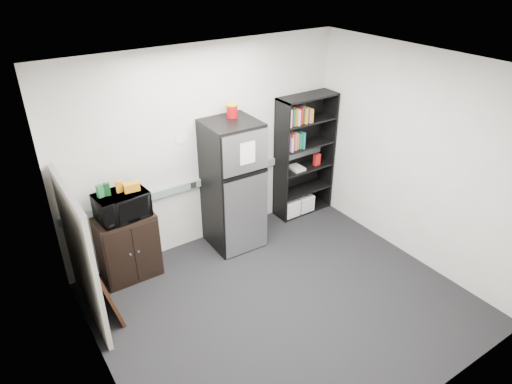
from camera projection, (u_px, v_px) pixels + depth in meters
floor at (283, 303)px, 5.34m from camera, size 4.00×4.00×0.00m
wall_back at (206, 148)px, 5.97m from camera, size 4.00×0.02×2.70m
wall_right at (415, 159)px, 5.67m from camera, size 0.02×3.50×2.70m
wall_left at (92, 272)px, 3.72m from camera, size 0.02×3.50×2.70m
ceiling at (292, 72)px, 4.05m from camera, size 4.00×3.50×0.02m
electrical_raceway at (209, 180)px, 6.16m from camera, size 3.92×0.05×0.10m
wall_note at (181, 140)px, 5.70m from camera, size 0.14×0.00×0.10m
bookshelf at (303, 154)px, 6.75m from camera, size 0.90×0.34×1.85m
cubicle_partition at (80, 255)px, 4.81m from camera, size 0.06×1.30×1.62m
cabinet at (128, 246)px, 5.60m from camera, size 0.69×0.46×0.86m
microwave at (122, 205)px, 5.31m from camera, size 0.62×0.45×0.32m
snack_box_a at (100, 191)px, 5.12m from camera, size 0.08×0.07×0.15m
snack_box_b at (107, 189)px, 5.16m from camera, size 0.08×0.07×0.15m
snack_box_c at (119, 187)px, 5.23m from camera, size 0.08×0.06×0.14m
snack_bag at (131, 187)px, 5.27m from camera, size 0.19×0.12×0.10m
refrigerator at (233, 185)px, 6.04m from camera, size 0.68×0.71×1.78m
coffee_can at (232, 110)px, 5.71m from camera, size 0.14×0.14×0.19m
framed_poster at (101, 283)px, 5.00m from camera, size 0.23×0.68×0.86m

